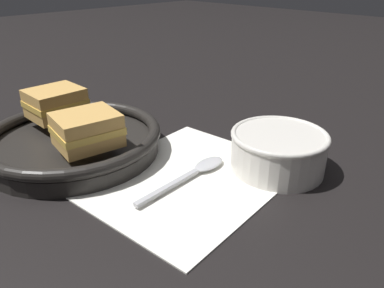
% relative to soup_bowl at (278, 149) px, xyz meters
% --- Properties ---
extents(ground_plane, '(4.00, 4.00, 0.00)m').
position_rel_soup_bowl_xyz_m(ground_plane, '(-0.09, 0.09, -0.03)').
color(ground_plane, black).
extents(napkin, '(0.29, 0.25, 0.00)m').
position_rel_soup_bowl_xyz_m(napkin, '(-0.11, 0.08, -0.03)').
color(napkin, white).
rests_on(napkin, ground_plane).
extents(soup_bowl, '(0.14, 0.14, 0.06)m').
position_rel_soup_bowl_xyz_m(soup_bowl, '(0.00, 0.00, 0.00)').
color(soup_bowl, silver).
rests_on(soup_bowl, ground_plane).
extents(spoon, '(0.17, 0.03, 0.01)m').
position_rel_soup_bowl_xyz_m(spoon, '(-0.09, 0.07, -0.03)').
color(spoon, '#B7B7BC').
rests_on(spoon, napkin).
extents(skillet, '(0.32, 0.32, 0.04)m').
position_rel_soup_bowl_xyz_m(skillet, '(-0.18, 0.26, -0.01)').
color(skillet, black).
rests_on(skillet, ground_plane).
extents(sandwich_near_left, '(0.10, 0.09, 0.05)m').
position_rel_soup_bowl_xyz_m(sandwich_near_left, '(-0.19, 0.19, 0.03)').
color(sandwich_near_left, tan).
rests_on(sandwich_near_left, skillet).
extents(sandwich_near_right, '(0.08, 0.07, 0.05)m').
position_rel_soup_bowl_xyz_m(sandwich_near_right, '(-0.17, 0.32, 0.03)').
color(sandwich_near_right, tan).
rests_on(sandwich_near_right, skillet).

